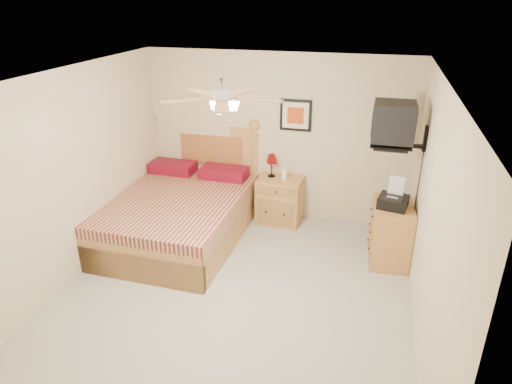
% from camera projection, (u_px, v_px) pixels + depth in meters
% --- Properties ---
extents(floor, '(4.50, 4.50, 0.00)m').
position_uv_depth(floor, '(234.00, 296.00, 5.33)').
color(floor, '#A39F93').
rests_on(floor, ground).
extents(ceiling, '(4.00, 4.50, 0.04)m').
position_uv_depth(ceiling, '(228.00, 79.00, 4.32)').
color(ceiling, white).
rests_on(ceiling, ground).
extents(wall_back, '(4.00, 0.04, 2.50)m').
position_uv_depth(wall_back, '(277.00, 138.00, 6.81)').
color(wall_back, beige).
rests_on(wall_back, ground).
extents(wall_front, '(4.00, 0.04, 2.50)m').
position_uv_depth(wall_front, '(120.00, 345.00, 2.83)').
color(wall_front, beige).
rests_on(wall_front, ground).
extents(wall_left, '(0.04, 4.50, 2.50)m').
position_uv_depth(wall_left, '(67.00, 180.00, 5.29)').
color(wall_left, beige).
rests_on(wall_left, ground).
extents(wall_right, '(0.04, 4.50, 2.50)m').
position_uv_depth(wall_right, '(431.00, 221.00, 4.35)').
color(wall_right, beige).
rests_on(wall_right, ground).
extents(bed, '(1.85, 2.40, 1.53)m').
position_uv_depth(bed, '(173.00, 188.00, 6.29)').
color(bed, '#AA7636').
rests_on(bed, ground).
extents(nightstand, '(0.68, 0.53, 0.70)m').
position_uv_depth(nightstand, '(280.00, 200.00, 6.93)').
color(nightstand, '#BD7738').
rests_on(nightstand, ground).
extents(table_lamp, '(0.24, 0.24, 0.35)m').
position_uv_depth(table_lamp, '(272.00, 165.00, 6.80)').
color(table_lamp, '#610406').
rests_on(table_lamp, nightstand).
extents(lotion_bottle, '(0.11, 0.11, 0.22)m').
position_uv_depth(lotion_bottle, '(284.00, 173.00, 6.69)').
color(lotion_bottle, white).
rests_on(lotion_bottle, nightstand).
extents(framed_picture, '(0.46, 0.04, 0.46)m').
position_uv_depth(framed_picture, '(296.00, 115.00, 6.58)').
color(framed_picture, black).
rests_on(framed_picture, wall_back).
extents(dresser, '(0.52, 0.72, 0.82)m').
position_uv_depth(dresser, '(390.00, 233.00, 5.87)').
color(dresser, '#AF7936').
rests_on(dresser, ground).
extents(fax_machine, '(0.41, 0.42, 0.36)m').
position_uv_depth(fax_machine, '(394.00, 194.00, 5.57)').
color(fax_machine, black).
rests_on(fax_machine, dresser).
extents(magazine_lower, '(0.28, 0.31, 0.02)m').
position_uv_depth(magazine_lower, '(388.00, 196.00, 5.92)').
color(magazine_lower, '#C3B79A').
rests_on(magazine_lower, dresser).
extents(magazine_upper, '(0.25, 0.30, 0.02)m').
position_uv_depth(magazine_upper, '(388.00, 193.00, 5.94)').
color(magazine_upper, tan).
rests_on(magazine_upper, magazine_lower).
extents(wall_tv, '(0.56, 0.46, 0.58)m').
position_uv_depth(wall_tv, '(406.00, 126.00, 5.37)').
color(wall_tv, black).
rests_on(wall_tv, wall_right).
extents(ceiling_fan, '(1.14, 1.14, 0.28)m').
position_uv_depth(ceiling_fan, '(222.00, 98.00, 4.20)').
color(ceiling_fan, silver).
rests_on(ceiling_fan, ceiling).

